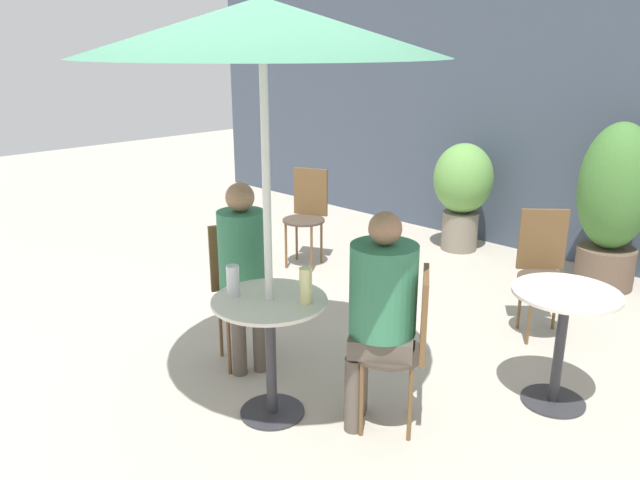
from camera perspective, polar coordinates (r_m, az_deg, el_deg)
name	(u,v)px	position (r m, az deg, el deg)	size (l,w,h in m)	color
ground_plane	(242,409)	(3.84, -7.10, -15.12)	(20.00, 20.00, 0.00)	#B2A899
storefront_wall	(561,105)	(6.48, 21.15, 11.44)	(10.00, 0.06, 3.00)	#3D4756
cafe_table_near	(270,331)	(3.53, -4.57, -8.29)	(0.64, 0.64, 0.72)	#2D2D33
cafe_table_far	(563,324)	(3.89, 21.29, -7.20)	(0.61, 0.61, 0.72)	#2D2D33
bistro_chair_0	(407,337)	(3.43, 7.93, -8.76)	(0.46, 0.45, 0.92)	#42382D
bistro_chair_1	(239,280)	(4.19, -7.45, -3.69)	(0.45, 0.44, 0.92)	#42382D
bistro_chair_2	(307,208)	(5.98, -1.17, 2.95)	(0.44, 0.45, 0.92)	#42382D
bistro_chair_3	(544,261)	(4.80, 19.79, -1.85)	(0.46, 0.46, 0.92)	#42382D
seated_person_0	(380,304)	(3.36, 5.49, -5.82)	(0.46, 0.45, 1.24)	brown
seated_person_1	(243,260)	(3.99, -7.07, -1.84)	(0.37, 0.36, 1.24)	brown
beer_glass_0	(306,285)	(3.36, -1.32, -4.17)	(0.07, 0.07, 0.20)	beige
beer_glass_1	(233,281)	(3.48, -7.96, -3.73)	(0.07, 0.07, 0.18)	silver
potted_plant_0	(463,188)	(6.53, 12.91, 4.69)	(0.60, 0.60, 1.11)	slate
potted_plant_1	(614,201)	(5.89, 25.30, 3.25)	(0.62, 0.62, 1.45)	brown
umbrella	(262,28)	(3.18, -5.31, 18.70)	(1.84, 1.84, 2.27)	silver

